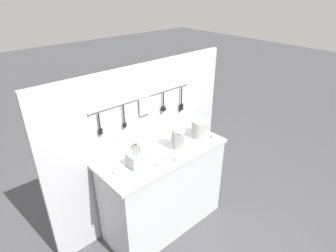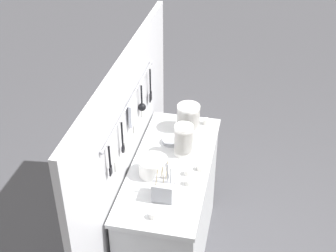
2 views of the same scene
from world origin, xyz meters
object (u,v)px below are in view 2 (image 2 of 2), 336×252
plate_stack (153,166)px  cutlery_caddy (164,189)px  bowl_stack_back_corner (184,140)px  cup_edge_near (206,121)px  cup_front_left (188,172)px  cup_edge_far (189,182)px  cup_by_caddy (153,215)px  cup_beside_plates (201,167)px  bowl_stack_tall_left (188,117)px  steel_mixing_bowl (171,141)px

plate_stack → cutlery_caddy: size_ratio=0.75×
cutlery_caddy → bowl_stack_back_corner: bearing=-4.8°
cup_edge_near → cup_front_left: (-0.63, 0.03, 0.00)m
plate_stack → cutlery_caddy: cutlery_caddy is taller
cup_edge_far → cup_by_caddy: same height
cup_edge_near → cup_beside_plates: 0.56m
bowl_stack_back_corner → cutlery_caddy: cutlery_caddy is taller
cup_edge_far → plate_stack: bearing=76.4°
bowl_stack_tall_left → plate_stack: size_ratio=1.01×
plate_stack → cup_edge_near: plate_stack is taller
plate_stack → steel_mixing_bowl: bearing=-6.6°
plate_stack → cup_beside_plates: bearing=-71.0°
cup_front_left → cup_by_caddy: bearing=162.8°
cup_edge_near → cup_beside_plates: size_ratio=1.00×
cup_by_caddy → cup_front_left: bearing=-17.2°
bowl_stack_tall_left → cup_by_caddy: bearing=177.7°
bowl_stack_back_corner → cup_edge_near: bowl_stack_back_corner is taller
plate_stack → cup_by_caddy: bearing=-166.8°
bowl_stack_tall_left → cup_edge_far: bearing=-169.8°
bowl_stack_back_corner → cup_edge_far: bowl_stack_back_corner is taller
cutlery_caddy → cup_edge_near: bearing=-9.3°
cup_by_caddy → bowl_stack_tall_left: bearing=-2.3°
steel_mixing_bowl → cup_front_left: cup_front_left is taller
cutlery_caddy → cup_edge_far: bearing=-41.1°
bowl_stack_tall_left → cup_beside_plates: 0.51m
cup_edge_near → bowl_stack_back_corner: bearing=165.7°
bowl_stack_back_corner → cutlery_caddy: (-0.47, 0.04, -0.05)m
cup_front_left → cup_edge_near: bearing=-2.8°
cup_by_caddy → cup_front_left: same height
bowl_stack_back_corner → cup_edge_near: 0.43m
cup_front_left → plate_stack: bearing=99.4°
cup_by_caddy → cup_beside_plates: 0.54m
cup_beside_plates → steel_mixing_bowl: bearing=45.0°
cutlery_caddy → cup_beside_plates: cutlery_caddy is taller
cup_edge_far → cup_by_caddy: 0.37m
cup_edge_near → cup_edge_far: same height
cup_edge_far → cup_beside_plates: size_ratio=1.00×
plate_stack → cup_front_left: 0.23m
cup_edge_near → cup_by_caddy: bearing=171.1°
bowl_stack_tall_left → bowl_stack_back_corner: (-0.32, -0.02, 0.02)m
bowl_stack_back_corner → bowl_stack_tall_left: bearing=3.9°
bowl_stack_back_corner → cup_front_left: (-0.22, -0.07, -0.09)m
cup_front_left → steel_mixing_bowl: bearing=29.6°
cup_edge_near → cup_by_caddy: (-1.06, 0.17, 0.00)m
bowl_stack_tall_left → steel_mixing_bowl: size_ratio=1.57×
cup_edge_far → cup_front_left: (0.10, 0.02, 0.00)m
cutlery_caddy → cup_edge_near: 0.89m
cup_by_caddy → plate_stack: bearing=13.2°
bowl_stack_tall_left → cup_beside_plates: bowl_stack_tall_left is taller
plate_stack → cup_beside_plates: 0.32m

